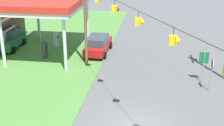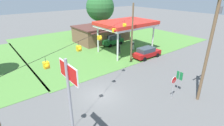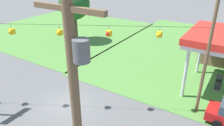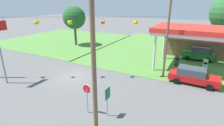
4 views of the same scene
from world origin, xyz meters
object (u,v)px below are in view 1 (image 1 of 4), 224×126
at_px(fuel_pump_far, 56,41).
at_px(car_at_pumps_front, 98,44).
at_px(gas_station_canopy, 47,2).
at_px(car_at_pumps_rear, 9,39).
at_px(stop_sign_roadside, 212,68).
at_px(route_sign, 204,61).
at_px(fuel_pump_near, 45,51).

height_order(fuel_pump_far, car_at_pumps_front, car_at_pumps_front).
relative_size(gas_station_canopy, car_at_pumps_rear, 2.16).
bearing_deg(stop_sign_roadside, car_at_pumps_rear, -110.57).
height_order(car_at_pumps_front, stop_sign_roadside, stop_sign_roadside).
xyz_separation_m(stop_sign_roadside, route_sign, (1.60, 0.37, -0.10)).
relative_size(car_at_pumps_front, car_at_pumps_rear, 1.13).
bearing_deg(fuel_pump_far, fuel_pump_near, 180.00).
bearing_deg(car_at_pumps_rear, fuel_pump_far, 99.63).
xyz_separation_m(car_at_pumps_front, stop_sign_roadside, (-6.89, -9.56, 0.91)).
relative_size(stop_sign_roadside, route_sign, 1.04).
bearing_deg(route_sign, gas_station_canopy, 71.17).
xyz_separation_m(gas_station_canopy, fuel_pump_near, (-1.68, -0.00, -4.20)).
bearing_deg(car_at_pumps_front, fuel_pump_near, 117.98).
xyz_separation_m(fuel_pump_far, stop_sign_roadside, (-7.97, -14.10, 1.07)).
bearing_deg(car_at_pumps_front, gas_station_canopy, 98.87).
height_order(stop_sign_roadside, route_sign, stop_sign_roadside).
distance_m(fuel_pump_far, route_sign, 15.17).
bearing_deg(stop_sign_roadside, fuel_pump_far, -119.46).
height_order(gas_station_canopy, fuel_pump_far, gas_station_canopy).
relative_size(fuel_pump_far, stop_sign_roadside, 0.63).
bearing_deg(stop_sign_roadside, fuel_pump_near, -108.08).
xyz_separation_m(fuel_pump_near, car_at_pumps_rear, (2.40, 4.55, 0.28)).
bearing_deg(gas_station_canopy, car_at_pumps_rear, 81.04).
bearing_deg(stop_sign_roadside, route_sign, -167.04).
relative_size(gas_station_canopy, car_at_pumps_front, 1.92).
xyz_separation_m(fuel_pump_near, car_at_pumps_front, (2.29, -4.55, 0.16)).
distance_m(car_at_pumps_rear, stop_sign_roadside, 19.94).
distance_m(stop_sign_roadside, route_sign, 1.64).
bearing_deg(fuel_pump_near, stop_sign_roadside, -108.08).
distance_m(gas_station_canopy, fuel_pump_near, 4.52).
xyz_separation_m(fuel_pump_near, stop_sign_roadside, (-4.60, -14.10, 1.07)).
relative_size(fuel_pump_near, car_at_pumps_rear, 0.35).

